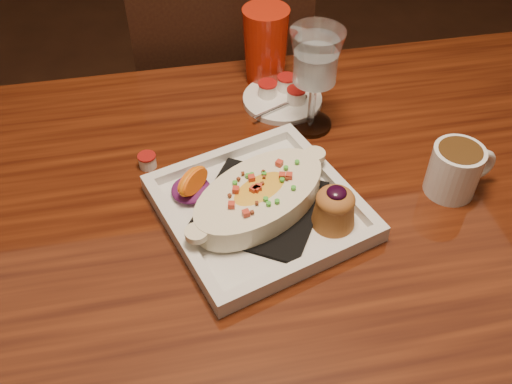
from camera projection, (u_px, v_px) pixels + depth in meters
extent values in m
cube|color=#60250D|center=(272.00, 219.00, 0.93)|extent=(1.50, 0.90, 0.04)
cylinder|color=black|center=(482.00, 178.00, 1.55)|extent=(0.07, 0.07, 0.71)
cube|color=black|center=(218.00, 106.00, 1.62)|extent=(0.42, 0.42, 0.04)
cylinder|color=black|center=(264.00, 125.00, 1.92)|extent=(0.04, 0.04, 0.45)
cylinder|color=black|center=(163.00, 137.00, 1.87)|extent=(0.04, 0.04, 0.45)
cylinder|color=black|center=(287.00, 196.00, 1.68)|extent=(0.04, 0.04, 0.45)
cylinder|color=black|center=(172.00, 212.00, 1.64)|extent=(0.04, 0.04, 0.45)
cube|color=black|center=(225.00, 67.00, 1.31)|extent=(0.40, 0.03, 0.46)
cube|color=silver|center=(260.00, 211.00, 0.91)|extent=(0.36, 0.36, 0.01)
cube|color=black|center=(260.00, 207.00, 0.90)|extent=(0.25, 0.25, 0.01)
ellipsoid|color=gold|center=(260.00, 196.00, 0.89)|extent=(0.23, 0.20, 0.04)
ellipsoid|color=#5C1553|center=(191.00, 190.00, 0.92)|extent=(0.06, 0.07, 0.02)
cone|color=#985926|center=(334.00, 211.00, 0.87)|extent=(0.07, 0.07, 0.05)
ellipsoid|color=#985926|center=(336.00, 200.00, 0.85)|extent=(0.06, 0.06, 0.03)
ellipsoid|color=black|center=(337.00, 193.00, 0.84)|extent=(0.03, 0.03, 0.01)
cylinder|color=silver|center=(454.00, 171.00, 0.92)|extent=(0.08, 0.08, 0.09)
cylinder|color=#3C2510|center=(460.00, 154.00, 0.90)|extent=(0.07, 0.07, 0.02)
torus|color=silver|center=(478.00, 165.00, 0.93)|extent=(0.06, 0.02, 0.06)
cylinder|color=silver|center=(310.00, 124.00, 1.07)|extent=(0.08, 0.08, 0.01)
cylinder|color=silver|center=(312.00, 104.00, 1.04)|extent=(0.01, 0.01, 0.09)
cone|color=silver|center=(316.00, 58.00, 0.97)|extent=(0.09, 0.09, 0.10)
cylinder|color=silver|center=(282.00, 99.00, 1.13)|extent=(0.16, 0.16, 0.01)
cylinder|color=white|center=(268.00, 90.00, 1.12)|extent=(0.04, 0.04, 0.03)
cylinder|color=#A41714|center=(268.00, 84.00, 1.11)|extent=(0.04, 0.04, 0.00)
cylinder|color=white|center=(286.00, 84.00, 1.13)|extent=(0.04, 0.04, 0.03)
cylinder|color=#A41714|center=(287.00, 77.00, 1.12)|extent=(0.04, 0.04, 0.00)
cylinder|color=white|center=(296.00, 96.00, 1.10)|extent=(0.04, 0.04, 0.03)
cylinder|color=#A41714|center=(297.00, 90.00, 1.09)|extent=(0.04, 0.04, 0.00)
cylinder|color=white|center=(147.00, 161.00, 0.99)|extent=(0.03, 0.03, 0.02)
cylinder|color=#A41714|center=(147.00, 156.00, 0.98)|extent=(0.03, 0.03, 0.00)
cone|color=#AF1F0C|center=(266.00, 46.00, 1.13)|extent=(0.09, 0.09, 0.15)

